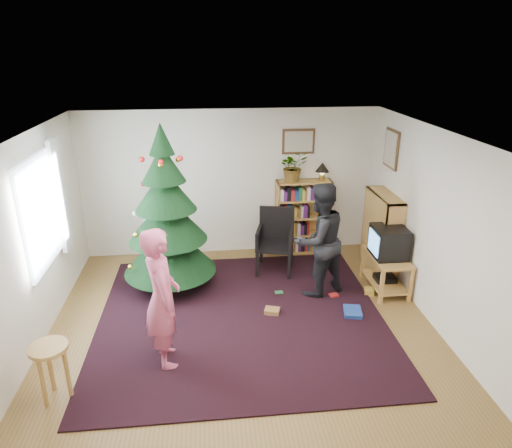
{
  "coord_description": "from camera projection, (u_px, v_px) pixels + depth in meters",
  "views": [
    {
      "loc": [
        -0.37,
        -4.99,
        3.45
      ],
      "look_at": [
        0.27,
        0.95,
        1.1
      ],
      "focal_mm": 32.0,
      "sensor_mm": 36.0,
      "label": 1
    }
  ],
  "objects": [
    {
      "name": "wall_back",
      "position": [
        231.0,
        183.0,
        7.78
      ],
      "size": [
        5.0,
        0.02,
        2.5
      ],
      "primitive_type": "cube",
      "color": "silver",
      "rests_on": "floor"
    },
    {
      "name": "bookshelf_right",
      "position": [
        381.0,
        233.0,
        7.27
      ],
      "size": [
        0.3,
        0.95,
        1.3
      ],
      "rotation": [
        0.0,
        0.0,
        1.57
      ],
      "color": "#BB8242",
      "rests_on": "floor"
    },
    {
      "name": "picture_right",
      "position": [
        391.0,
        149.0,
        7.07
      ],
      "size": [
        0.03,
        0.5,
        0.6
      ],
      "color": "#4C3319",
      "rests_on": "wall_right"
    },
    {
      "name": "floor",
      "position": [
        243.0,
        330.0,
        5.92
      ],
      "size": [
        5.0,
        5.0,
        0.0
      ],
      "primitive_type": "plane",
      "color": "brown",
      "rests_on": "ground"
    },
    {
      "name": "table_lamp",
      "position": [
        322.0,
        168.0,
        7.69
      ],
      "size": [
        0.23,
        0.23,
        0.31
      ],
      "color": "#A57F33",
      "rests_on": "bookshelf_back"
    },
    {
      "name": "wall_front",
      "position": [
        270.0,
        387.0,
        3.15
      ],
      "size": [
        5.0,
        0.02,
        2.5
      ],
      "primitive_type": "cube",
      "color": "silver",
      "rests_on": "floor"
    },
    {
      "name": "crt_tv",
      "position": [
        389.0,
        242.0,
        6.66
      ],
      "size": [
        0.47,
        0.51,
        0.44
      ],
      "color": "black",
      "rests_on": "tv_stand"
    },
    {
      "name": "armchair",
      "position": [
        274.0,
        237.0,
        7.36
      ],
      "size": [
        0.68,
        0.69,
        1.03
      ],
      "rotation": [
        0.0,
        0.0,
        -0.25
      ],
      "color": "black",
      "rests_on": "rug"
    },
    {
      "name": "rug",
      "position": [
        241.0,
        317.0,
        6.2
      ],
      "size": [
        3.8,
        3.6,
        0.02
      ],
      "primitive_type": "cube",
      "color": "black",
      "rests_on": "floor"
    },
    {
      "name": "christmas_tree",
      "position": [
        167.0,
        223.0,
        6.64
      ],
      "size": [
        1.37,
        1.37,
        2.49
      ],
      "rotation": [
        0.0,
        0.0,
        -0.3
      ],
      "color": "#3F2816",
      "rests_on": "rug"
    },
    {
      "name": "bookshelf_back",
      "position": [
        303.0,
        216.0,
        7.97
      ],
      "size": [
        0.95,
        0.3,
        1.3
      ],
      "color": "#BB8242",
      "rests_on": "floor"
    },
    {
      "name": "person_standing",
      "position": [
        162.0,
        298.0,
        5.05
      ],
      "size": [
        0.53,
        0.69,
        1.67
      ],
      "primitive_type": "imported",
      "rotation": [
        0.0,
        0.0,
        1.81
      ],
      "color": "#BF4C6D",
      "rests_on": "rug"
    },
    {
      "name": "stool",
      "position": [
        50.0,
        358.0,
        4.61
      ],
      "size": [
        0.39,
        0.39,
        0.64
      ],
      "color": "#BB8242",
      "rests_on": "floor"
    },
    {
      "name": "wall_right",
      "position": [
        441.0,
        233.0,
        5.71
      ],
      "size": [
        0.02,
        5.0,
        2.5
      ],
      "primitive_type": "cube",
      "color": "silver",
      "rests_on": "floor"
    },
    {
      "name": "person_by_chair",
      "position": [
        319.0,
        240.0,
        6.51
      ],
      "size": [
        1.02,
        0.93,
        1.7
      ],
      "primitive_type": "imported",
      "rotation": [
        0.0,
        0.0,
        3.58
      ],
      "color": "black",
      "rests_on": "rug"
    },
    {
      "name": "tv_stand",
      "position": [
        386.0,
        269.0,
        6.82
      ],
      "size": [
        0.49,
        0.88,
        0.55
      ],
      "color": "#BB8242",
      "rests_on": "floor"
    },
    {
      "name": "wall_left",
      "position": [
        24.0,
        252.0,
        5.21
      ],
      "size": [
        0.02,
        5.0,
        2.5
      ],
      "primitive_type": "cube",
      "color": "silver",
      "rests_on": "floor"
    },
    {
      "name": "floor_clutter",
      "position": [
        327.0,
        302.0,
        6.5
      ],
      "size": [
        1.71,
        0.86,
        0.08
      ],
      "color": "#A51E19",
      "rests_on": "rug"
    },
    {
      "name": "curtain",
      "position": [
        60.0,
        196.0,
        6.33
      ],
      "size": [
        0.06,
        0.35,
        1.6
      ],
      "primitive_type": "cube",
      "color": "silver",
      "rests_on": "wall_left"
    },
    {
      "name": "ceiling",
      "position": [
        241.0,
        138.0,
        5.01
      ],
      "size": [
        5.0,
        5.0,
        0.0
      ],
      "primitive_type": "plane",
      "rotation": [
        3.14,
        0.0,
        0.0
      ],
      "color": "white",
      "rests_on": "wall_back"
    },
    {
      "name": "potted_plant",
      "position": [
        293.0,
        166.0,
        7.62
      ],
      "size": [
        0.55,
        0.5,
        0.52
      ],
      "primitive_type": "imported",
      "rotation": [
        0.0,
        0.0,
        0.23
      ],
      "color": "gray",
      "rests_on": "bookshelf_back"
    },
    {
      "name": "picture_back",
      "position": [
        298.0,
        141.0,
        7.61
      ],
      "size": [
        0.55,
        0.03,
        0.42
      ],
      "color": "#4C3319",
      "rests_on": "wall_back"
    },
    {
      "name": "window_pane",
      "position": [
        41.0,
        213.0,
        5.68
      ],
      "size": [
        0.04,
        1.2,
        1.4
      ],
      "primitive_type": "cube",
      "color": "silver",
      "rests_on": "wall_left"
    }
  ]
}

